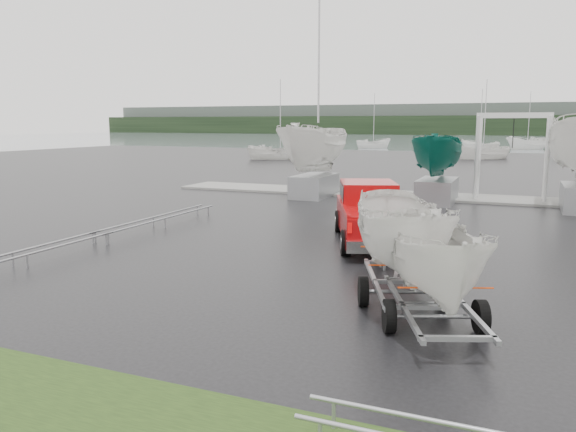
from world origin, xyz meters
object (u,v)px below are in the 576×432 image
Objects in this scene: trailer_parked at (438,191)px; boat_hoist at (513,144)px; trailer_hitched at (406,168)px; pickup_truck at (370,211)px.

boat_hoist is (0.86, 18.40, 0.19)m from trailer_parked.
pickup_truck is at bearing 90.00° from trailer_hitched.
pickup_truck is 1.11× the size of trailer_hitched.
trailer_hitched is at bearing -90.00° from pickup_truck.
trailer_parked reaches higher than pickup_truck.
trailer_hitched is (2.16, -5.78, 1.84)m from pickup_truck.
trailer_hitched reaches higher than trailer_parked.
trailer_hitched is 17.23m from boat_hoist.
trailer_hitched reaches higher than pickup_truck.
trailer_parked is (2.96, -7.03, 1.55)m from pickup_truck.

